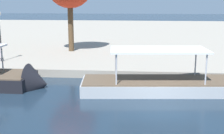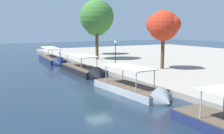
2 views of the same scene
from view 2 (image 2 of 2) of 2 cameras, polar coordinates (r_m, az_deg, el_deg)
The scene contains 9 objects.
ground_plane at distance 27.71m, azimuth -3.03°, elevation -6.60°, with size 220.00×220.00×0.00m, color #192838.
tour_boat_0 at distance 57.59m, azimuth -13.12°, elevation 1.50°, with size 15.13×3.92×4.16m.
tour_boat_1 at distance 41.59m, azimuth -6.15°, elevation -0.97°, with size 12.83×3.31×4.11m.
tour_boat_2 at distance 28.70m, azimuth 5.10°, elevation -5.42°, with size 11.76×4.00×4.18m.
mooring_bollard_1 at distance 65.47m, azimuth -11.44°, elevation 2.97°, with size 0.26×0.26×0.84m.
lamp_post at distance 43.88m, azimuth 0.78°, elevation 3.66°, with size 0.42×0.42×4.51m.
tree_0 at distance 66.32m, azimuth -3.44°, elevation 9.69°, with size 6.22×6.22×10.87m.
tree_3 at distance 42.95m, azimuth 11.17°, elevation 9.01°, with size 5.40×4.94×9.51m.
tree_4 at distance 56.03m, azimuth -3.35°, elevation 11.11°, with size 7.23×7.23×12.64m.
Camera 2 is at (24.10, -11.62, 7.22)m, focal length 41.40 mm.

